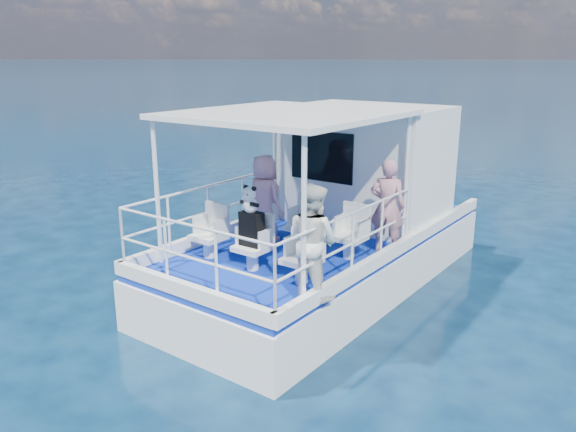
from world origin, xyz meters
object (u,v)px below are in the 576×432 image
object	(u,v)px
passenger_stbd_aft	(312,241)
backpack_center	(252,229)
panda	(250,199)
passenger_port_fwd	(264,198)

from	to	relation	value
passenger_stbd_aft	backpack_center	distance (m)	1.28
panda	passenger_port_fwd	bearing A→B (deg)	120.69
passenger_stbd_aft	backpack_center	bearing A→B (deg)	-5.43
panda	backpack_center	bearing A→B (deg)	98.02
passenger_stbd_aft	panda	world-z (taller)	passenger_stbd_aft
passenger_port_fwd	passenger_stbd_aft	bearing A→B (deg)	152.57
passenger_port_fwd	panda	bearing A→B (deg)	129.58
passenger_port_fwd	passenger_stbd_aft	world-z (taller)	passenger_stbd_aft
backpack_center	panda	bearing A→B (deg)	-81.98
passenger_stbd_aft	panda	bearing A→B (deg)	-4.29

